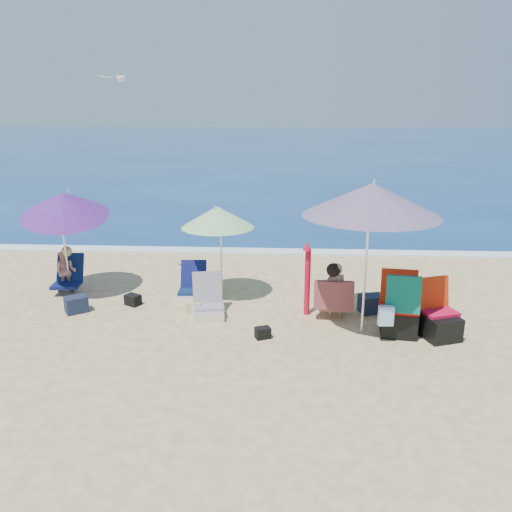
# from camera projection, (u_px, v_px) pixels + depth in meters

# --- Properties ---
(ground) EXTENTS (120.00, 120.00, 0.00)m
(ground) POSITION_uv_depth(u_px,v_px,m) (271.00, 340.00, 8.14)
(ground) COLOR #D8BC84
(ground) RESTS_ON ground
(sea) EXTENTS (120.00, 80.00, 0.12)m
(sea) POSITION_uv_depth(u_px,v_px,m) (283.00, 144.00, 51.26)
(sea) COLOR navy
(sea) RESTS_ON ground
(foam) EXTENTS (120.00, 0.50, 0.04)m
(foam) POSITION_uv_depth(u_px,v_px,m) (276.00, 251.00, 13.02)
(foam) COLOR white
(foam) RESTS_ON ground
(umbrella_turquoise) EXTENTS (2.58, 2.58, 2.50)m
(umbrella_turquoise) POSITION_uv_depth(u_px,v_px,m) (372.00, 200.00, 7.88)
(umbrella_turquoise) COLOR white
(umbrella_turquoise) RESTS_ON ground
(umbrella_striped) EXTENTS (1.76, 1.76, 1.84)m
(umbrella_striped) POSITION_uv_depth(u_px,v_px,m) (218.00, 217.00, 9.47)
(umbrella_striped) COLOR white
(umbrella_striped) RESTS_ON ground
(umbrella_blue) EXTENTS (2.09, 2.13, 2.22)m
(umbrella_blue) POSITION_uv_depth(u_px,v_px,m) (64.00, 204.00, 9.55)
(umbrella_blue) COLOR white
(umbrella_blue) RESTS_ON ground
(furled_umbrella) EXTENTS (0.17, 0.19, 1.36)m
(furled_umbrella) POSITION_uv_depth(u_px,v_px,m) (307.00, 275.00, 8.93)
(furled_umbrella) COLOR red
(furled_umbrella) RESTS_ON ground
(chair_navy) EXTENTS (0.54, 0.66, 0.71)m
(chair_navy) POSITION_uv_depth(u_px,v_px,m) (193.00, 290.00, 9.83)
(chair_navy) COLOR #0D1F4A
(chair_navy) RESTS_ON ground
(chair_rainbow) EXTENTS (0.64, 0.81, 0.74)m
(chair_rainbow) POSITION_uv_depth(u_px,v_px,m) (208.00, 306.00, 9.02)
(chair_rainbow) COLOR #C05343
(chair_rainbow) RESTS_ON ground
(camp_chair_left) EXTENTS (0.68, 0.78, 0.94)m
(camp_chair_left) POSITION_uv_depth(u_px,v_px,m) (440.00, 321.00, 8.16)
(camp_chair_left) COLOR #B80D32
(camp_chair_left) RESTS_ON ground
(camp_chair_right) EXTENTS (0.73, 0.79, 1.08)m
(camp_chair_right) POSITION_uv_depth(u_px,v_px,m) (399.00, 312.00, 8.22)
(camp_chair_right) COLOR red
(camp_chair_right) RESTS_ON ground
(person_center) EXTENTS (0.69, 0.59, 1.00)m
(person_center) POSITION_uv_depth(u_px,v_px,m) (335.00, 292.00, 8.87)
(person_center) COLOR tan
(person_center) RESTS_ON ground
(person_left) EXTENTS (0.55, 0.69, 0.95)m
(person_left) POSITION_uv_depth(u_px,v_px,m) (67.00, 271.00, 10.13)
(person_left) COLOR tan
(person_left) RESTS_ON ground
(bag_navy_a) EXTENTS (0.47, 0.44, 0.29)m
(bag_navy_a) POSITION_uv_depth(u_px,v_px,m) (76.00, 304.00, 9.20)
(bag_navy_a) COLOR #192137
(bag_navy_a) RESTS_ON ground
(bag_black_a) EXTENTS (0.34, 0.31, 0.20)m
(bag_black_a) POSITION_uv_depth(u_px,v_px,m) (133.00, 300.00, 9.55)
(bag_black_a) COLOR black
(bag_black_a) RESTS_ON ground
(bag_tan) EXTENTS (0.31, 0.25, 0.24)m
(bag_tan) POSITION_uv_depth(u_px,v_px,m) (195.00, 308.00, 9.13)
(bag_tan) COLOR tan
(bag_tan) RESTS_ON ground
(bag_navy_b) EXTENTS (0.49, 0.42, 0.32)m
(bag_navy_b) POSITION_uv_depth(u_px,v_px,m) (372.00, 304.00, 9.20)
(bag_navy_b) COLOR #1A253B
(bag_navy_b) RESTS_ON ground
(bag_black_b) EXTENTS (0.28, 0.24, 0.18)m
(bag_black_b) POSITION_uv_depth(u_px,v_px,m) (263.00, 333.00, 8.18)
(bag_black_b) COLOR black
(bag_black_b) RESTS_ON ground
(seagull) EXTENTS (0.61, 0.67, 0.13)m
(seagull) POSITION_uv_depth(u_px,v_px,m) (120.00, 78.00, 9.39)
(seagull) COLOR white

